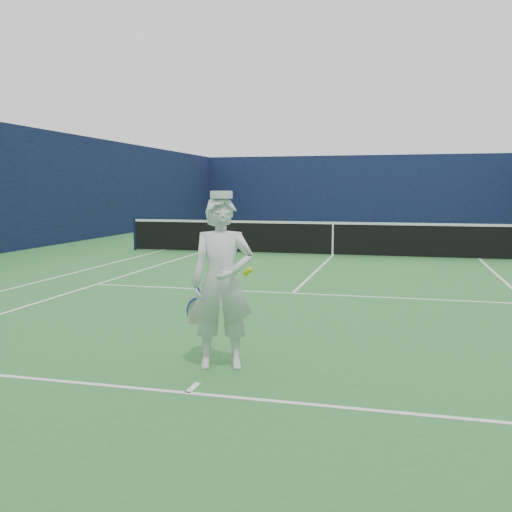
% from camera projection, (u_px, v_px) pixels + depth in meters
% --- Properties ---
extents(ground, '(80.00, 80.00, 0.00)m').
position_uv_depth(ground, '(333.00, 256.00, 16.91)').
color(ground, '#2B7331').
rests_on(ground, ground).
extents(court_markings, '(11.03, 23.83, 0.01)m').
position_uv_depth(court_markings, '(333.00, 256.00, 16.91)').
color(court_markings, white).
rests_on(court_markings, ground).
extents(windscreen_fence, '(20.12, 36.12, 4.00)m').
position_uv_depth(windscreen_fence, '(334.00, 188.00, 16.68)').
color(windscreen_fence, '#0F1638').
rests_on(windscreen_fence, ground).
extents(tennis_net, '(12.88, 0.09, 1.07)m').
position_uv_depth(tennis_net, '(333.00, 237.00, 16.85)').
color(tennis_net, '#141E4C').
rests_on(tennis_net, ground).
extents(tennis_player, '(0.87, 0.62, 1.94)m').
position_uv_depth(tennis_player, '(222.00, 282.00, 6.20)').
color(tennis_player, white).
rests_on(tennis_player, ground).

